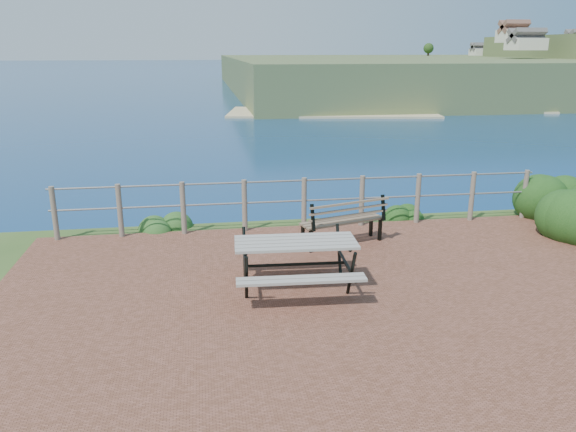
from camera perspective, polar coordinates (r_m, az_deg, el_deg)
name	(u,v)px	position (r m, az deg, el deg)	size (l,w,h in m)	color
ground	(347,302)	(7.94, 6.01, -8.68)	(10.00, 7.00, 0.12)	brown
ocean	(204,58)	(206.96, -8.55, 15.56)	(1200.00, 1200.00, 0.00)	#135176
safety_railing	(304,200)	(10.82, 1.65, 1.59)	(9.40, 0.10, 1.00)	#6B5B4C
picnic_table	(296,260)	(8.09, 0.78, -4.45)	(1.77, 1.50, 0.73)	#9B948A
park_bench	(343,214)	(9.97, 5.57, 0.22)	(1.59, 0.82, 0.87)	brown
shrub_right_edge	(552,216)	(13.04, 25.23, -0.01)	(1.06, 1.06, 1.51)	#143B12
shrub_lip_west	(167,229)	(11.22, -12.21, -1.29)	(0.78, 0.78, 0.53)	#275720
shrub_lip_east	(402,214)	(12.16, 11.55, 0.15)	(0.72, 0.72, 0.44)	#143B12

